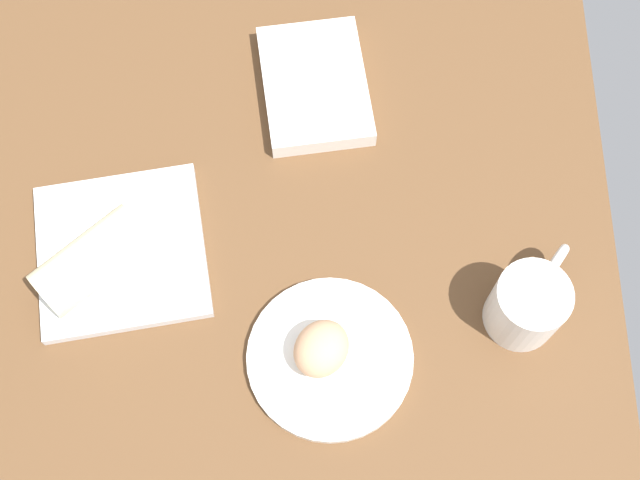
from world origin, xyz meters
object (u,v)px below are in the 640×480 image
Objects in this scene: square_plate at (122,251)px; breakfast_wrap at (92,260)px; round_plate at (330,358)px; sauce_cup at (146,220)px; scone_pastry at (321,349)px; book_stack at (315,86)px; coffee_mug at (528,303)px.

breakfast_wrap is at bearing -41.78° from square_plate.
round_plate is 30.29cm from sauce_cup.
round_plate is 32.56cm from breakfast_wrap.
square_plate is (-13.94, -26.53, -3.45)cm from scone_pastry.
round_plate is 31.07cm from square_plate.
square_plate is 5.74cm from breakfast_wrap.
sauce_cup is (-17.59, -23.26, -1.45)cm from scone_pastry.
round_plate is 0.96× the size of book_stack.
scone_pastry is 26.28cm from coffee_mug.
square_plate is 35.80cm from book_stack.
scone_pastry is 31.16cm from breakfast_wrap.
book_stack is at bearing -176.67° from round_plate.
scone_pastry is 0.34× the size of book_stack.
scone_pastry is (-0.29, -1.09, 3.55)cm from round_plate.
breakfast_wrap reaches higher than round_plate.
book_stack is 1.70× the size of coffee_mug.
square_plate is 4.61× the size of sauce_cup.
sauce_cup is at bearing 95.53° from breakfast_wrap.
square_plate reaches higher than round_plate.
scone_pastry reaches higher than round_plate.
breakfast_wrap is (-11.31, -30.22, 4.30)cm from round_plate.
coffee_mug is (8.17, 52.16, 4.15)cm from square_plate.
scone_pastry is at bearing 26.59° from breakfast_wrap.
round_plate is at bearing 26.79° from breakfast_wrap.
coffee_mug reaches higher than scone_pastry.
scone_pastry is 29.20cm from sauce_cup.
breakfast_wrap is (-11.02, -29.13, 0.74)cm from scone_pastry.
round_plate is at bearing -76.13° from coffee_mug.
square_plate is 1.69× the size of coffee_mug.
scone_pastry is 30.16cm from square_plate.
scone_pastry is 0.35× the size of square_plate.
scone_pastry is at bearing -77.31° from coffee_mug.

